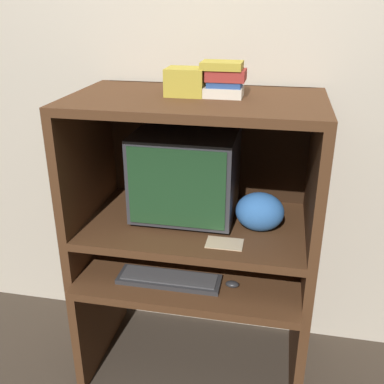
# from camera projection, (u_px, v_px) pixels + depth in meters

# --- Properties ---
(wall_back) EXTENTS (6.00, 0.06, 2.60)m
(wall_back) POSITION_uv_depth(u_px,v_px,m) (210.00, 99.00, 2.17)
(wall_back) COLOR beige
(wall_back) RESTS_ON ground_plane
(desk_base) EXTENTS (1.04, 0.68, 0.62)m
(desk_base) POSITION_uv_depth(u_px,v_px,m) (193.00, 305.00, 2.15)
(desk_base) COLOR #4C2D19
(desk_base) RESTS_ON ground_plane
(desk_monitor_shelf) EXTENTS (1.04, 0.61, 0.20)m
(desk_monitor_shelf) POSITION_uv_depth(u_px,v_px,m) (196.00, 230.00, 2.05)
(desk_monitor_shelf) COLOR #4C2D19
(desk_monitor_shelf) RESTS_ON desk_base
(hutch_upper) EXTENTS (1.04, 0.61, 0.56)m
(hutch_upper) POSITION_uv_depth(u_px,v_px,m) (198.00, 138.00, 1.91)
(hutch_upper) COLOR #4C2D19
(hutch_upper) RESTS_ON desk_monitor_shelf
(crt_monitor) EXTENTS (0.45, 0.40, 0.40)m
(crt_monitor) POSITION_uv_depth(u_px,v_px,m) (186.00, 173.00, 2.02)
(crt_monitor) COLOR #333338
(crt_monitor) RESTS_ON desk_monitor_shelf
(keyboard) EXTENTS (0.45, 0.13, 0.03)m
(keyboard) POSITION_uv_depth(u_px,v_px,m) (169.00, 279.00, 1.93)
(keyboard) COLOR #2D2D30
(keyboard) RESTS_ON desk_base
(mouse) EXTENTS (0.06, 0.04, 0.03)m
(mouse) POSITION_uv_depth(u_px,v_px,m) (232.00, 284.00, 1.90)
(mouse) COLOR #28282B
(mouse) RESTS_ON desk_base
(snack_bag) EXTENTS (0.21, 0.16, 0.17)m
(snack_bag) POSITION_uv_depth(u_px,v_px,m) (260.00, 212.00, 1.93)
(snack_bag) COLOR #336BB7
(snack_bag) RESTS_ON desk_monitor_shelf
(book_stack) EXTENTS (0.17, 0.12, 0.14)m
(book_stack) POSITION_uv_depth(u_px,v_px,m) (224.00, 79.00, 1.78)
(book_stack) COLOR beige
(book_stack) RESTS_ON hutch_upper
(paper_card) EXTENTS (0.15, 0.10, 0.00)m
(paper_card) POSITION_uv_depth(u_px,v_px,m) (225.00, 243.00, 1.84)
(paper_card) COLOR #CCB28C
(paper_card) RESTS_ON desk_monitor_shelf
(storage_box) EXTENTS (0.16, 0.13, 0.11)m
(storage_box) POSITION_uv_depth(u_px,v_px,m) (186.00, 82.00, 1.81)
(storage_box) COLOR gold
(storage_box) RESTS_ON hutch_upper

